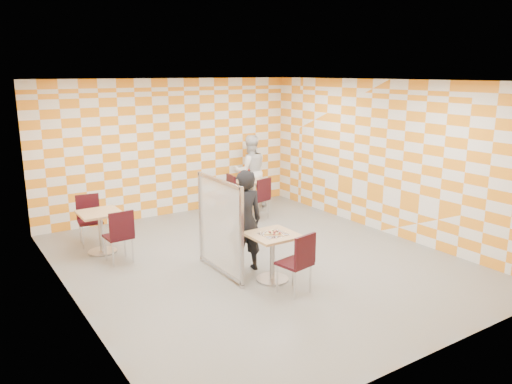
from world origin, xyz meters
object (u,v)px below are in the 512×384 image
Objects in this scene: empty_table at (101,225)px; man_white at (250,171)px; partition at (220,226)px; man_dark at (244,221)px; chair_second_side at (227,192)px; chair_empty_near at (120,232)px; sport_bottle at (240,176)px; second_table at (247,191)px; chair_main_front at (299,259)px; soda_bottle at (249,174)px; main_table at (273,249)px; chair_empty_far at (89,215)px; chair_second_front at (260,195)px.

empty_table is 0.44× the size of man_white.
man_dark reaches higher than partition.
man_white reaches higher than chair_second_side.
sport_bottle reaches higher than chair_empty_near.
sport_bottle is (3.42, 0.87, 0.33)m from empty_table.
empty_table is 0.48× the size of partition.
man_dark reaches higher than second_table.
chair_main_front is 4.02× the size of soda_bottle.
main_table is at bearing -108.93° from chair_second_side.
chair_empty_near is at bearing -154.49° from sport_bottle.
sport_bottle is (3.30, 1.58, 0.29)m from chair_empty_near.
man_dark is 3.95m from man_white.
sport_bottle is (1.59, 3.53, 0.33)m from main_table.
soda_bottle reaches higher than chair_empty_far.
man_dark reaches higher than chair_main_front.
partition reaches higher than chair_second_side.
chair_main_front reaches higher than empty_table.
chair_second_front is 1.00× the size of chair_empty_near.
man_dark is (1.69, -2.08, 0.32)m from empty_table.
chair_second_front is 3.47m from chair_empty_near.
empty_table is 3.77m from chair_main_front.
chair_empty_far reaches higher than second_table.
soda_bottle reaches higher than chair_empty_near.
sport_bottle is (3.45, 0.27, 0.29)m from chair_empty_far.
man_white is (3.93, 0.60, 0.31)m from chair_empty_far.
man_white reaches higher than chair_empty_near.
main_table is at bearing 92.25° from chair_main_front.
chair_empty_near is at bearing -83.52° from chair_empty_far.
soda_bottle is at bearing 6.88° from sport_bottle.
sport_bottle is at bearing 65.81° from main_table.
empty_table is 4.09m from man_white.
man_dark is at bearing -120.37° from sport_bottle.
chair_second_front reaches higher than empty_table.
partition is at bearing -135.60° from chair_second_front.
chair_empty_far reaches higher than main_table.
man_dark is (1.73, -2.68, 0.28)m from chair_empty_far.
chair_second_front is 2.86m from man_dark.
man_dark is at bearing -122.93° from second_table.
man_white is at bearing 26.78° from chair_empty_near.
chair_empty_far is at bearing -176.76° from chair_second_side.
partition is (-0.57, 1.28, 0.25)m from chair_main_front.
chair_empty_near is 4.62× the size of sport_bottle.
chair_second_front is 0.60× the size of partition.
main_table is 0.81× the size of chair_second_front.
sport_bottle reaches higher than chair_second_side.
second_table is 0.81× the size of chair_empty_far.
chair_empty_near is (-3.44, -1.51, 0.04)m from second_table.
empty_table is 2.40m from partition.
second_table is 0.44× the size of man_white.
chair_empty_near is (-2.90, -1.48, 0.00)m from chair_second_side.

